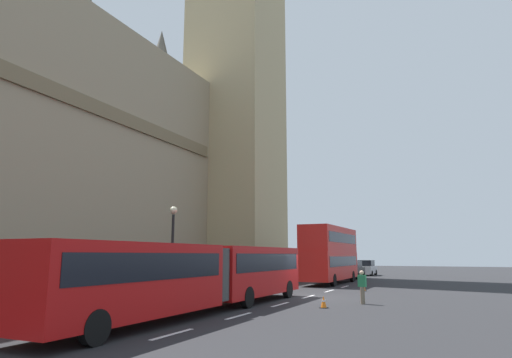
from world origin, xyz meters
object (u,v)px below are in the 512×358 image
Objects in this scene: double_decker_bus at (330,252)px; sedan_trailing at (367,268)px; traffic_cone_middle at (364,287)px; pedestrian_near_cones at (362,286)px; articulated_bus at (203,272)px; street_lamp at (172,245)px; sedan_lead at (353,270)px; traffic_cone_west at (324,302)px.

double_decker_bus is 17.09m from sedan_trailing.
traffic_cone_middle is 8.41m from pedestrian_near_cones.
articulated_bus is at bearing -179.99° from double_decker_bus.
street_lamp is (-34.37, 4.40, 2.14)m from sedan_trailing.
double_decker_bus is 2.41× the size of sedan_trailing.
traffic_cone_middle is at bearing -39.46° from street_lamp.
pedestrian_near_cones is (-32.05, -5.88, -0.00)m from sedan_trailing.
double_decker_bus is 18.25× the size of traffic_cone_middle.
articulated_bus is 21.27m from double_decker_bus.
double_decker_bus reaches higher than sedan_lead.
sedan_trailing is (38.25, 0.11, -0.83)m from articulated_bus.
sedan_trailing is at bearing 10.22° from traffic_cone_middle.
street_lamp reaches higher than sedan_trailing.
street_lamp is 3.12× the size of pedestrian_near_cones.
traffic_cone_west is at bearing -172.54° from sedan_trailing.
traffic_cone_west is 0.34× the size of pedestrian_near_cones.
traffic_cone_west is 0.11× the size of street_lamp.
articulated_bus is 3.48× the size of street_lamp.
articulated_bus is 31.61× the size of traffic_cone_middle.
articulated_bus is 30.01m from sedan_lead.
articulated_bus is 10.85× the size of pedestrian_near_cones.
sedan_lead reaches higher than traffic_cone_west.
traffic_cone_west is 9.34m from street_lamp.
street_lamp is at bearing 89.12° from traffic_cone_west.
double_decker_bus is 2.01× the size of street_lamp.
street_lamp reaches higher than traffic_cone_west.
sedan_trailing is at bearing 0.62° from sedan_lead.
sedan_lead is at bearing -9.74° from street_lamp.
double_decker_bus is 6.26× the size of pedestrian_near_cones.
articulated_bus is at bearing -179.96° from sedan_lead.
sedan_trailing is 32.58m from pedestrian_near_cones.
sedan_trailing is 34.81m from traffic_cone_west.
traffic_cone_middle is at bearing -169.78° from sedan_trailing.
traffic_cone_middle is at bearing -164.89° from sedan_lead.
pedestrian_near_cones is (-15.05, -5.77, -1.80)m from double_decker_bus.
sedan_trailing is 0.83× the size of street_lamp.
sedan_trailing is at bearing -7.29° from street_lamp.
articulated_bus is 4.17× the size of sedan_lead.
traffic_cone_west is 1.00× the size of traffic_cone_middle.
pedestrian_near_cones is at bearing -159.04° from double_decker_bus.
sedan_trailing is 7.59× the size of traffic_cone_middle.
traffic_cone_west is (-34.51, -4.52, -0.63)m from sedan_trailing.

